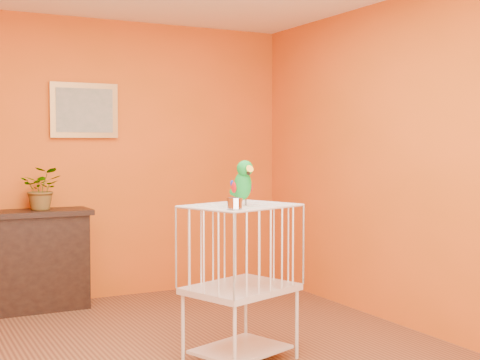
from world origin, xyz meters
TOP-DOWN VIEW (x-y plane):
  - room_shell at (0.00, 0.00)m, footprint 4.50×4.50m
  - console_cabinet at (-0.60, 2.04)m, footprint 1.17×0.42m
  - potted_plant at (-0.42, 2.02)m, footprint 0.44×0.47m
  - framed_picture at (0.00, 2.22)m, footprint 0.62×0.04m
  - birdcage at (0.45, -0.01)m, footprint 0.81×0.71m
  - feed_cup at (0.28, -0.26)m, footprint 0.10×0.10m
  - parrot at (0.45, -0.04)m, footprint 0.14×0.26m

SIDE VIEW (x-z plane):
  - console_cabinet at x=-0.60m, z-range 0.00..0.87m
  - birdcage at x=0.45m, z-range 0.02..1.06m
  - potted_plant at x=-0.42m, z-range 0.87..1.16m
  - feed_cup at x=0.28m, z-range 1.05..1.11m
  - parrot at x=0.45m, z-range 1.04..1.34m
  - room_shell at x=0.00m, z-range -0.67..3.83m
  - framed_picture at x=0.00m, z-range 1.50..2.00m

